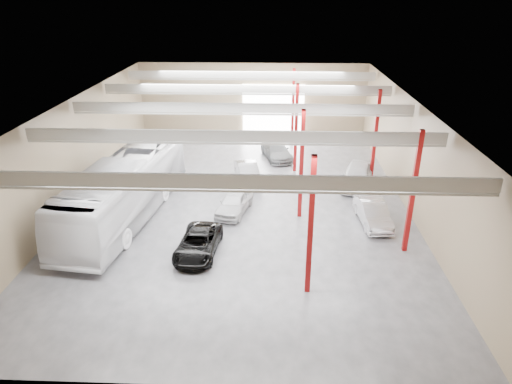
# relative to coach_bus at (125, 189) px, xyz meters

# --- Properties ---
(depot_shell) EXTENTS (22.12, 32.12, 7.06)m
(depot_shell) POSITION_rel_coach_bus_xyz_m (7.33, 3.04, 3.02)
(depot_shell) COLOR #4B4B50
(depot_shell) RESTS_ON ground
(coach_bus) EXTENTS (4.98, 14.34, 3.91)m
(coach_bus) POSITION_rel_coach_bus_xyz_m (0.00, 0.00, 0.00)
(coach_bus) COLOR white
(coach_bus) RESTS_ON ground
(black_sedan) EXTENTS (2.44, 4.68, 1.26)m
(black_sedan) POSITION_rel_coach_bus_xyz_m (5.19, -4.24, -1.33)
(black_sedan) COLOR black
(black_sedan) RESTS_ON ground
(car_row_a) EXTENTS (2.60, 4.42, 1.41)m
(car_row_a) POSITION_rel_coach_bus_xyz_m (6.76, 0.96, -1.25)
(car_row_a) COLOR silver
(car_row_a) RESTS_ON ground
(car_row_b) EXTENTS (2.47, 4.48, 1.40)m
(car_row_b) POSITION_rel_coach_bus_xyz_m (7.34, 6.16, -1.26)
(car_row_b) COLOR silver
(car_row_b) RESTS_ON ground
(car_row_c) EXTENTS (3.15, 5.17, 1.40)m
(car_row_c) POSITION_rel_coach_bus_xyz_m (9.51, 11.56, -1.26)
(car_row_c) COLOR slate
(car_row_c) RESTS_ON ground
(car_right_near) EXTENTS (1.85, 4.45, 1.43)m
(car_right_near) POSITION_rel_coach_bus_xyz_m (15.49, -0.27, -1.24)
(car_right_near) COLOR #B8B7BC
(car_right_near) RESTS_ON ground
(car_right_far) EXTENTS (3.29, 5.33, 1.70)m
(car_right_far) POSITION_rel_coach_bus_xyz_m (15.49, 5.61, -1.11)
(car_right_far) COLOR silver
(car_right_far) RESTS_ON ground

